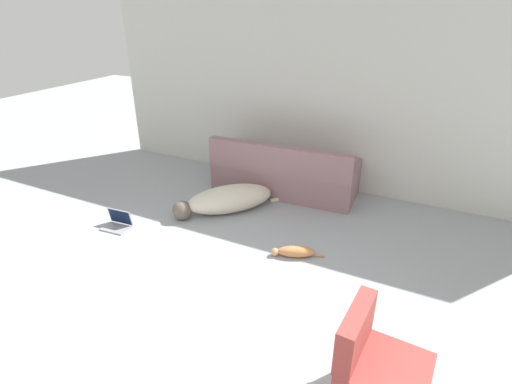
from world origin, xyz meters
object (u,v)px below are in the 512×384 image
Objects in this scene: cat at (295,252)px; side_chair at (378,377)px; laptop_open at (118,221)px; dog at (227,200)px; couch at (284,176)px.

side_chair reaches higher than cat.
dog is at bearing 39.01° from laptop_open.
cat is 1.63× the size of laptop_open.
laptop_open is (-2.21, -0.38, 0.01)m from cat.
laptop_open is (-1.47, -1.84, -0.19)m from couch.
couch reaches higher than laptop_open.
side_chair reaches higher than laptop_open.
couch is at bearing -86.24° from cat.
couch reaches higher than dog.
dog is 3.10m from side_chair.
dog is at bearing 53.28° from side_chair.
dog is 1.75× the size of side_chair.
couch is 5.98× the size of laptop_open.
dog is (-0.45, -0.88, -0.09)m from couch.
cat is 2.24m from laptop_open.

